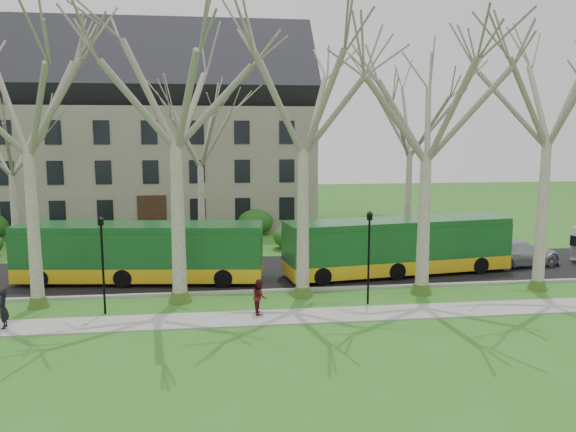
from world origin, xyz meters
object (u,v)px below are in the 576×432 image
object	(u,v)px
pedestrian_a	(3,309)
sedan	(517,253)
bus_lead	(141,252)
bus_follow	(398,246)
pedestrian_b	(260,296)

from	to	relation	value
pedestrian_a	sedan	bearing A→B (deg)	96.61
bus_lead	bus_follow	size ratio (longest dim) A/B	1.00
bus_follow	bus_lead	bearing A→B (deg)	171.50
bus_lead	pedestrian_b	bearing A→B (deg)	-39.70
sedan	pedestrian_a	xyz separation A→B (m)	(-26.57, -7.68, 0.03)
pedestrian_a	bus_follow	bearing A→B (deg)	99.90
bus_lead	sedan	xyz separation A→B (m)	(21.94, 0.92, -0.83)
sedan	pedestrian_a	distance (m)	27.66
bus_follow	pedestrian_b	xyz separation A→B (m)	(-8.28, -6.08, -0.83)
pedestrian_a	pedestrian_b	bearing A→B (deg)	83.45
sedan	bus_lead	bearing A→B (deg)	80.84
bus_lead	bus_follow	xyz separation A→B (m)	(14.18, -0.14, -0.01)
bus_lead	bus_follow	bearing A→B (deg)	6.28
bus_lead	pedestrian_b	xyz separation A→B (m)	(5.90, -6.22, -0.84)
sedan	pedestrian_b	world-z (taller)	sedan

